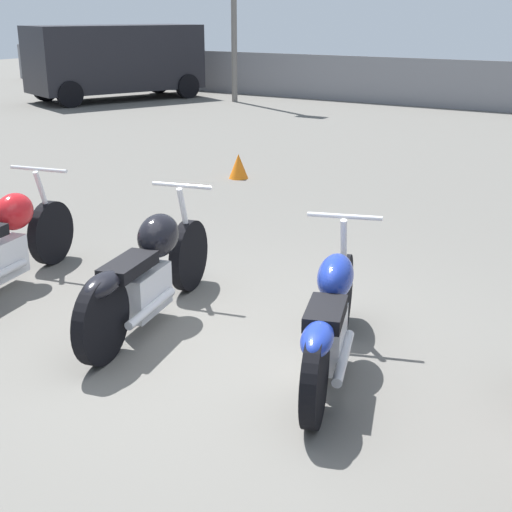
{
  "coord_description": "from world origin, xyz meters",
  "views": [
    {
      "loc": [
        2.79,
        -3.89,
        2.44
      ],
      "look_at": [
        0.0,
        0.5,
        0.65
      ],
      "focal_mm": 50.0,
      "sensor_mm": 36.0,
      "label": 1
    }
  ],
  "objects_px": {
    "motorcycle_slot_3": "(331,318)",
    "motorcycle_slot_2": "(148,272)",
    "traffic_cone_near": "(238,166)",
    "motorcycle_slot_1": "(3,243)",
    "parked_van": "(116,59)"
  },
  "relations": [
    {
      "from": "motorcycle_slot_2",
      "to": "parked_van",
      "type": "height_order",
      "value": "parked_van"
    },
    {
      "from": "motorcycle_slot_1",
      "to": "motorcycle_slot_3",
      "type": "height_order",
      "value": "motorcycle_slot_1"
    },
    {
      "from": "motorcycle_slot_2",
      "to": "traffic_cone_near",
      "type": "height_order",
      "value": "motorcycle_slot_2"
    },
    {
      "from": "motorcycle_slot_2",
      "to": "motorcycle_slot_3",
      "type": "height_order",
      "value": "motorcycle_slot_2"
    },
    {
      "from": "motorcycle_slot_1",
      "to": "motorcycle_slot_2",
      "type": "relative_size",
      "value": 0.92
    },
    {
      "from": "motorcycle_slot_1",
      "to": "traffic_cone_near",
      "type": "distance_m",
      "value": 5.03
    },
    {
      "from": "motorcycle_slot_2",
      "to": "parked_van",
      "type": "relative_size",
      "value": 0.41
    },
    {
      "from": "motorcycle_slot_3",
      "to": "motorcycle_slot_2",
      "type": "bearing_deg",
      "value": 161.92
    },
    {
      "from": "motorcycle_slot_2",
      "to": "motorcycle_slot_3",
      "type": "xyz_separation_m",
      "value": [
        1.63,
        0.03,
        -0.03
      ]
    },
    {
      "from": "motorcycle_slot_1",
      "to": "traffic_cone_near",
      "type": "relative_size",
      "value": 5.24
    },
    {
      "from": "traffic_cone_near",
      "to": "motorcycle_slot_2",
      "type": "bearing_deg",
      "value": -63.9
    },
    {
      "from": "motorcycle_slot_1",
      "to": "parked_van",
      "type": "xyz_separation_m",
      "value": [
        -9.47,
        11.68,
        0.72
      ]
    },
    {
      "from": "motorcycle_slot_2",
      "to": "parked_van",
      "type": "bearing_deg",
      "value": 120.27
    },
    {
      "from": "motorcycle_slot_3",
      "to": "motorcycle_slot_1",
      "type": "bearing_deg",
      "value": 163.02
    },
    {
      "from": "motorcycle_slot_3",
      "to": "parked_van",
      "type": "relative_size",
      "value": 0.38
    }
  ]
}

